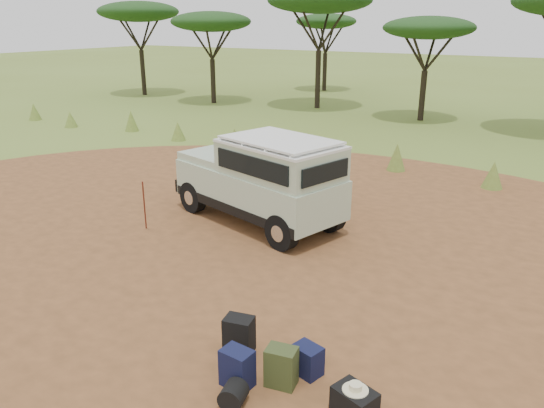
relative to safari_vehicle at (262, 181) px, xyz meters
The scene contains 13 objects.
ground 3.06m from the safari_vehicle, 65.45° to the right, with size 140.00×140.00×0.00m, color olive.
dirt_clearing 3.06m from the safari_vehicle, 65.45° to the right, with size 23.00×23.00×0.01m, color brown.
grass_fringe 6.22m from the safari_vehicle, 77.75° to the left, with size 36.60×1.60×0.90m.
acacia_treeline 17.72m from the safari_vehicle, 83.52° to the left, with size 46.70×13.20×6.26m.
safari_vehicle is the anchor object (origin of this frame).
walking_staff 2.75m from the safari_vehicle, 136.12° to the right, with size 0.03×0.03×1.34m, color maroon.
backpack_black 5.31m from the safari_vehicle, 61.23° to the right, with size 0.41×0.30×0.56m, color black.
backpack_navy 6.06m from the safari_vehicle, 60.71° to the right, with size 0.41×0.29×0.54m, color #131A3D.
backpack_olive 6.05m from the safari_vehicle, 55.15° to the right, with size 0.40×0.29×0.56m, color #3A451F.
duffel_navy 5.86m from the safari_vehicle, 51.46° to the right, with size 0.39×0.29×0.43m, color #131A3D.
hard_case 6.73m from the safari_vehicle, 47.80° to the right, with size 0.51×0.36×0.36m, color black.
stuff_sack 6.46m from the safari_vehicle, 60.82° to the right, with size 0.32×0.32×0.32m, color black.
safari_hat 6.71m from the safari_vehicle, 47.80° to the right, with size 0.32×0.32×0.09m.
Camera 1 is at (5.20, -7.40, 4.62)m, focal length 35.00 mm.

